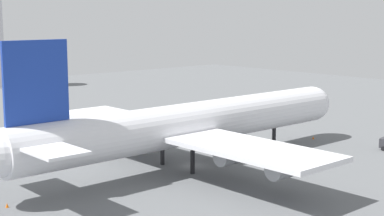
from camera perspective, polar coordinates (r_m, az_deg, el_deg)
The scene contains 4 objects.
ground_plane at distance 93.53m, azimuth -0.00°, elevation -5.66°, with size 275.45×275.45×0.00m, color slate.
cargo_airplane at distance 91.88m, azimuth -0.11°, elevation -1.59°, with size 68.86×55.90×20.75m.
safety_cone_nose at distance 115.48m, azimuth 11.80°, elevation -2.86°, with size 0.40×0.40×0.57m, color orange.
safety_cone_tail at distance 77.28m, azimuth -17.67°, elevation -9.07°, with size 0.41×0.41×0.59m, color orange.
Camera 1 is at (-60.38, -67.36, 23.78)m, focal length 54.42 mm.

